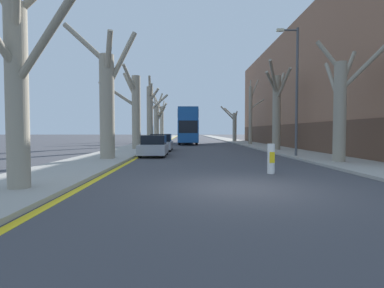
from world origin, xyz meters
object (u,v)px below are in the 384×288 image
street_tree_left_4 (157,120)px  street_tree_left_0 (16,75)px  street_tree_left_3 (151,113)px  street_tree_right_0 (341,104)px  double_decker_bus (188,125)px  parked_car_0 (154,146)px  street_tree_left_1 (107,99)px  street_tree_right_3 (234,125)px  street_tree_right_2 (251,113)px  street_tree_right_1 (277,108)px  lamp_post (295,86)px  parked_car_1 (161,143)px  traffic_bollard (271,159)px  street_tree_left_2 (135,109)px  street_tree_left_5 (161,120)px

street_tree_left_4 → street_tree_left_0: bearing=-90.2°
street_tree_left_3 → street_tree_right_0: 24.23m
double_decker_bus → parked_car_0: 20.15m
street_tree_left_1 → street_tree_right_3: street_tree_left_1 is taller
street_tree_left_1 → street_tree_right_2: size_ratio=0.97×
street_tree_left_0 → street_tree_right_1: bearing=54.8°
street_tree_left_1 → street_tree_left_0: bearing=-90.1°
street_tree_left_3 → parked_car_0: bearing=-82.6°
street_tree_left_1 → street_tree_right_3: 32.15m
lamp_post → parked_car_1: bearing=142.2°
street_tree_left_3 → street_tree_right_3: size_ratio=1.46×
street_tree_right_0 → double_decker_bus: (-7.64, 24.83, -0.50)m
street_tree_right_1 → street_tree_right_3: street_tree_right_1 is taller
street_tree_left_3 → double_decker_bus: street_tree_left_3 is taller
street_tree_right_1 → lamp_post: (-0.80, -6.46, 0.85)m
double_decker_bus → lamp_post: lamp_post is taller
street_tree_right_1 → traffic_bollard: size_ratio=6.06×
street_tree_left_1 → parked_car_0: street_tree_left_1 is taller
street_tree_right_0 → traffic_bollard: (-4.56, -3.51, -2.48)m
street_tree_right_0 → traffic_bollard: size_ratio=5.49×
street_tree_right_0 → parked_car_0: street_tree_right_0 is taller
street_tree_left_3 → street_tree_left_4: size_ratio=1.08×
street_tree_left_2 → parked_car_1: street_tree_left_2 is taller
street_tree_left_4 → parked_car_0: street_tree_left_4 is taller
street_tree_left_1 → street_tree_left_3: bearing=89.4°
street_tree_left_3 → street_tree_right_0: bearing=-59.9°
double_decker_bus → street_tree_left_0: bearing=-98.4°
street_tree_left_3 → traffic_bollard: size_ratio=6.98×
street_tree_right_1 → street_tree_right_3: 21.65m
street_tree_left_5 → street_tree_right_2: 21.84m
parked_car_0 → parked_car_1: size_ratio=0.91×
street_tree_left_1 → traffic_bollard: (7.78, -5.43, -2.88)m
street_tree_left_0 → traffic_bollard: 8.94m
street_tree_left_0 → lamp_post: bearing=43.4°
street_tree_left_5 → street_tree_right_1: 31.17m
street_tree_right_0 → double_decker_bus: 25.98m
street_tree_right_2 → traffic_bollard: (-4.46, -24.26, -3.23)m
street_tree_right_2 → street_tree_left_2: bearing=-143.6°
street_tree_left_2 → lamp_post: size_ratio=0.90×
street_tree_left_2 → street_tree_left_1: bearing=-89.4°
street_tree_left_3 → street_tree_right_1: (11.91, -10.85, -0.21)m
street_tree_left_1 → street_tree_left_4: 27.91m
lamp_post → street_tree_left_0: bearing=-136.6°
parked_car_0 → traffic_bollard: size_ratio=3.41×
lamp_post → street_tree_right_1: bearing=82.9°
parked_car_1 → street_tree_left_0: bearing=-97.5°
street_tree_right_1 → traffic_bollard: (-4.35, -13.63, -3.07)m
traffic_bollard → street_tree_left_3: bearing=107.2°
street_tree_left_3 → street_tree_right_2: size_ratio=1.02×
street_tree_left_0 → street_tree_left_1: bearing=89.9°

